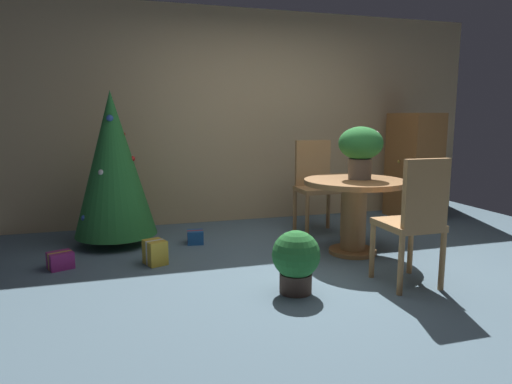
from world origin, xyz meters
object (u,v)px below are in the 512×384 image
object	(u,v)px
wooden_chair_far	(316,181)
gift_box_gold	(155,252)
round_dining_table	(354,203)
gift_box_blue	(195,237)
flower_vase	(361,147)
gift_box_purple	(60,260)
holiday_tree	(113,164)
wooden_chair_near	(415,217)
potted_plant	(296,259)
wooden_cabinet	(413,166)

from	to	relation	value
wooden_chair_far	gift_box_gold	size ratio (longest dim) A/B	4.32
round_dining_table	gift_box_blue	bearing A→B (deg)	151.15
flower_vase	gift_box_gold	size ratio (longest dim) A/B	2.06
round_dining_table	gift_box_purple	distance (m)	2.70
flower_vase	holiday_tree	world-z (taller)	holiday_tree
gift_box_blue	gift_box_gold	bearing A→B (deg)	-128.31
wooden_chair_near	flower_vase	bearing A→B (deg)	85.94
gift_box_gold	potted_plant	world-z (taller)	potted_plant
flower_vase	gift_box_blue	distance (m)	1.90
wooden_chair_far	wooden_chair_near	bearing A→B (deg)	-90.00
flower_vase	gift_box_purple	size ratio (longest dim) A/B	2.04
flower_vase	gift_box_purple	bearing A→B (deg)	174.15
wooden_cabinet	potted_plant	bearing A→B (deg)	-140.42
round_dining_table	holiday_tree	bearing A→B (deg)	155.47
holiday_tree	gift_box_blue	bearing A→B (deg)	-15.99
gift_box_blue	gift_box_gold	size ratio (longest dim) A/B	0.75
gift_box_gold	wooden_chair_near	bearing A→B (deg)	-31.52
round_dining_table	holiday_tree	xyz separation A→B (m)	(-2.18, 1.00, 0.34)
wooden_chair_far	wooden_chair_near	xyz separation A→B (m)	(0.00, -1.83, -0.03)
holiday_tree	gift_box_blue	xyz separation A→B (m)	(0.78, -0.22, -0.76)
gift_box_blue	gift_box_purple	xyz separation A→B (m)	(-1.25, -0.46, 0.00)
round_dining_table	wooden_cabinet	world-z (taller)	wooden_cabinet
flower_vase	wooden_cabinet	size ratio (longest dim) A/B	0.37
holiday_tree	gift_box_blue	size ratio (longest dim) A/B	8.67
holiday_tree	gift_box_purple	world-z (taller)	holiday_tree
round_dining_table	holiday_tree	size ratio (longest dim) A/B	0.61
wooden_cabinet	wooden_chair_near	bearing A→B (deg)	-125.08
gift_box_gold	potted_plant	bearing A→B (deg)	-45.84
gift_box_blue	wooden_cabinet	bearing A→B (deg)	8.35
round_dining_table	gift_box_gold	world-z (taller)	round_dining_table
holiday_tree	gift_box_purple	xyz separation A→B (m)	(-0.47, -0.68, -0.76)
wooden_chair_far	gift_box_gold	world-z (taller)	wooden_chair_far
holiday_tree	potted_plant	distance (m)	2.27
gift_box_purple	wooden_chair_near	bearing A→B (deg)	-25.19
wooden_chair_near	gift_box_blue	world-z (taller)	wooden_chair_near
gift_box_blue	gift_box_gold	world-z (taller)	gift_box_gold
flower_vase	holiday_tree	xyz separation A→B (m)	(-2.25, 0.96, -0.19)
flower_vase	potted_plant	distance (m)	1.48
gift_box_blue	potted_plant	xyz separation A→B (m)	(0.51, -1.55, 0.19)
gift_box_gold	potted_plant	size ratio (longest dim) A/B	0.51
gift_box_blue	gift_box_gold	xyz separation A→B (m)	(-0.45, -0.57, 0.04)
flower_vase	gift_box_blue	size ratio (longest dim) A/B	2.75
wooden_chair_near	wooden_cabinet	bearing A→B (deg)	54.92
wooden_cabinet	gift_box_gold	bearing A→B (deg)	-163.45
gift_box_gold	round_dining_table	bearing A→B (deg)	-6.27
gift_box_blue	round_dining_table	bearing A→B (deg)	-28.85
gift_box_gold	wooden_cabinet	distance (m)	3.54
round_dining_table	gift_box_purple	size ratio (longest dim) A/B	3.92
round_dining_table	wooden_chair_near	bearing A→B (deg)	-90.00
wooden_chair_far	holiday_tree	world-z (taller)	holiday_tree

